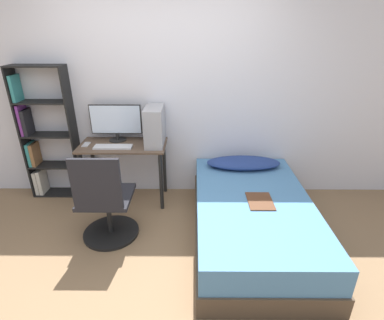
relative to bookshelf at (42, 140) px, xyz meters
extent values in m
plane|color=#846647|center=(1.49, -1.43, -0.75)|extent=(14.00, 14.00, 0.00)
cube|color=silver|center=(1.49, 0.14, 0.50)|extent=(8.00, 0.05, 2.50)
cube|color=brown|center=(1.01, -0.14, -0.01)|extent=(1.01, 0.51, 0.02)
cylinder|color=black|center=(0.56, -0.35, -0.39)|extent=(0.04, 0.04, 0.72)
cylinder|color=black|center=(1.47, -0.35, -0.39)|extent=(0.04, 0.04, 0.72)
cylinder|color=black|center=(0.56, 0.06, -0.39)|extent=(0.04, 0.04, 0.72)
cylinder|color=black|center=(1.47, 0.06, -0.39)|extent=(0.04, 0.04, 0.72)
cube|color=black|center=(-0.21, 0.00, 0.06)|extent=(0.02, 0.23, 1.62)
cube|color=black|center=(0.40, 0.00, 0.06)|extent=(0.02, 0.23, 1.62)
cube|color=black|center=(0.10, 0.00, -0.74)|extent=(0.59, 0.23, 0.02)
cube|color=black|center=(0.10, 0.00, -0.34)|extent=(0.59, 0.23, 0.02)
cube|color=black|center=(0.10, 0.00, 0.06)|extent=(0.59, 0.23, 0.02)
cube|color=black|center=(0.10, 0.00, 0.46)|extent=(0.59, 0.23, 0.02)
cube|color=black|center=(0.10, 0.00, 0.87)|extent=(0.59, 0.23, 0.02)
cube|color=beige|center=(-0.17, 0.00, -0.58)|extent=(0.04, 0.19, 0.31)
cube|color=beige|center=(-0.11, 0.00, -0.57)|extent=(0.04, 0.19, 0.32)
cube|color=teal|center=(-0.17, 0.00, -0.18)|extent=(0.04, 0.19, 0.29)
cube|color=brown|center=(-0.13, 0.00, -0.19)|extent=(0.04, 0.19, 0.28)
cube|color=#7A338E|center=(-0.17, 0.00, 0.25)|extent=(0.03, 0.19, 0.36)
cube|color=black|center=(-0.13, 0.00, 0.22)|extent=(0.04, 0.19, 0.30)
cube|color=teal|center=(-0.17, 0.00, 0.62)|extent=(0.03, 0.19, 0.29)
cylinder|color=black|center=(0.97, -0.83, -0.73)|extent=(0.58, 0.58, 0.03)
cylinder|color=black|center=(0.97, -0.83, -0.52)|extent=(0.05, 0.05, 0.40)
cube|color=black|center=(0.97, -0.83, -0.29)|extent=(0.50, 0.50, 0.04)
cube|color=black|center=(0.97, -1.06, -0.02)|extent=(0.45, 0.04, 0.50)
cube|color=#4C3D2D|center=(2.44, -0.86, -0.64)|extent=(1.15, 1.96, 0.21)
cube|color=teal|center=(2.44, -0.86, -0.41)|extent=(1.12, 1.92, 0.25)
ellipsoid|color=navy|center=(2.44, -0.15, -0.23)|extent=(0.88, 0.36, 0.11)
cube|color=#56331E|center=(2.49, -0.92, -0.28)|extent=(0.24, 0.32, 0.01)
cylinder|color=black|center=(0.92, 0.00, 0.00)|extent=(0.20, 0.20, 0.01)
cylinder|color=black|center=(0.92, 0.00, 0.05)|extent=(0.04, 0.04, 0.09)
cube|color=black|center=(0.92, 0.00, 0.26)|extent=(0.61, 0.01, 0.35)
cube|color=silver|center=(0.92, -0.01, 0.26)|extent=(0.58, 0.01, 0.33)
cube|color=silver|center=(0.92, -0.24, 0.01)|extent=(0.43, 0.14, 0.02)
cube|color=#99999E|center=(1.39, -0.12, 0.22)|extent=(0.20, 0.42, 0.44)
cube|color=#B7B7BC|center=(0.59, -0.16, 0.00)|extent=(0.07, 0.14, 0.01)
camera|label=1|loc=(1.84, -3.40, 1.28)|focal=28.00mm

